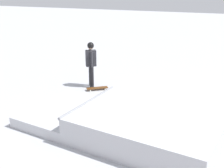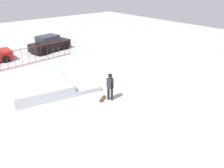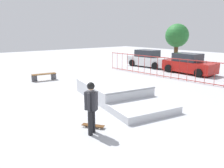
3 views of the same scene
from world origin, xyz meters
TOP-DOWN VIEW (x-y plane):
  - ground_plane at (0.00, 0.00)m, footprint 60.00×60.00m
  - skate_ramp at (0.90, 0.53)m, footprint 5.81×3.61m
  - skater at (3.36, -2.67)m, footprint 0.44×0.39m
  - skateboard at (3.01, -2.38)m, footprint 0.77×0.61m
  - perimeter_fence at (-0.00, 6.68)m, footprint 12.67×1.01m
  - parked_car_black at (5.38, 9.51)m, footprint 4.35×2.54m

SIDE VIEW (x-z plane):
  - ground_plane at x=0.00m, z-range 0.00..0.00m
  - skateboard at x=3.01m, z-range 0.03..0.12m
  - skate_ramp at x=0.90m, z-range -0.05..0.69m
  - parked_car_black at x=5.38m, z-range -0.08..1.52m
  - perimeter_fence at x=0.00m, z-range 0.02..1.52m
  - skater at x=3.36m, z-range 0.14..1.87m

